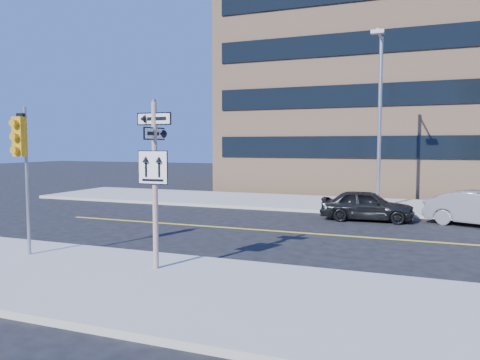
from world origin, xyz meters
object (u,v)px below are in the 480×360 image
at_px(parked_car_a, 367,205).
at_px(traffic_signal, 21,149).
at_px(sign_pole, 155,174).
at_px(streetlight_a, 379,110).

bearing_deg(parked_car_a, traffic_signal, 139.65).
height_order(sign_pole, streetlight_a, streetlight_a).
xyz_separation_m(parked_car_a, streetlight_a, (0.15, 3.10, 4.12)).
height_order(parked_car_a, streetlight_a, streetlight_a).
relative_size(sign_pole, traffic_signal, 1.02).
relative_size(parked_car_a, streetlight_a, 0.47).
xyz_separation_m(traffic_signal, parked_car_a, (7.85, 10.32, -2.39)).
bearing_deg(sign_pole, streetlight_a, 73.23).
relative_size(traffic_signal, streetlight_a, 0.50).
bearing_deg(parked_car_a, streetlight_a, -5.96).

